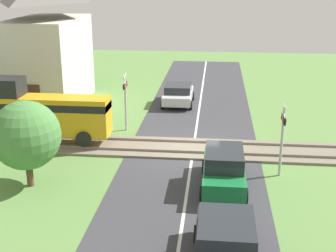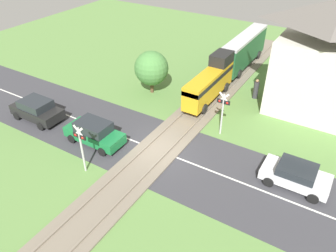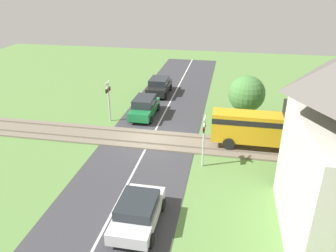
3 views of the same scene
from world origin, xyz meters
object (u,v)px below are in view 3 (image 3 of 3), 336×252
car_far_side (138,211)px  pedestrian_by_station (314,168)px  car_near_crossing (144,107)px  crossing_signal_east_approach (204,135)px  crossing_signal_west_approach (109,96)px  car_behind_queue (159,86)px

car_far_side → pedestrian_by_station: pedestrian_by_station is taller
car_near_crossing → car_far_side: bearing=13.2°
car_near_crossing → crossing_signal_east_approach: (6.71, 5.30, 1.23)m
car_far_side → crossing_signal_east_approach: (-5.60, 2.42, 1.34)m
crossing_signal_west_approach → crossing_signal_east_approach: (5.32, 7.72, 0.00)m
car_far_side → car_near_crossing: bearing=-166.8°
car_far_side → crossing_signal_west_approach: crossing_signal_west_approach is taller
car_near_crossing → car_behind_queue: car_near_crossing is taller
car_far_side → crossing_signal_east_approach: size_ratio=1.15×
car_near_crossing → crossing_signal_east_approach: crossing_signal_east_approach is taller
car_near_crossing → car_behind_queue: (-5.54, 0.00, -0.01)m
crossing_signal_east_approach → car_behind_queue: bearing=-156.6°
car_behind_queue → car_far_side: bearing=9.2°
car_near_crossing → crossing_signal_west_approach: 3.05m
car_far_side → pedestrian_by_station: bearing=121.4°
car_near_crossing → pedestrian_by_station: bearing=58.4°
car_far_side → crossing_signal_east_approach: bearing=156.6°
car_behind_queue → pedestrian_by_station: size_ratio=2.36×
car_far_side → pedestrian_by_station: 10.07m
pedestrian_by_station → car_far_side: bearing=-58.6°
car_behind_queue → crossing_signal_west_approach: 7.44m
car_behind_queue → crossing_signal_east_approach: (12.25, 5.30, 1.24)m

